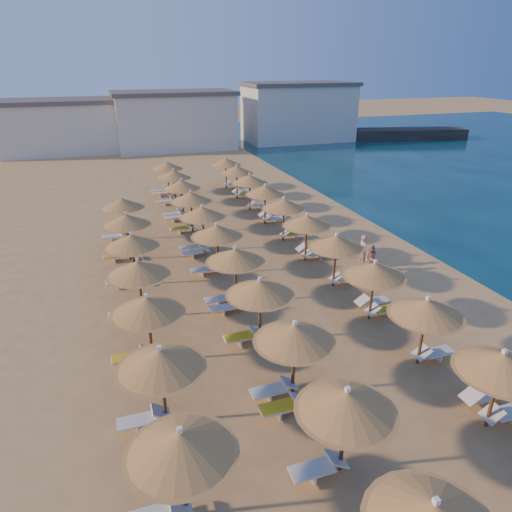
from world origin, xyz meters
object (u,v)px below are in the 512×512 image
object	(u,v)px
parasol_row_west	(225,243)
beachgoer_b	(371,259)
parasol_row_east	(321,231)
beachgoer_a	(362,251)
jetty	(365,134)

from	to	relation	value
parasol_row_west	beachgoer_b	world-z (taller)	parasol_row_west
parasol_row_west	beachgoer_b	xyz separation A→B (m)	(8.03, -0.88, -1.62)
parasol_row_east	parasol_row_west	xyz separation A→B (m)	(-5.29, 0.00, 0.00)
parasol_row_east	beachgoer_a	xyz separation A→B (m)	(2.64, -0.10, -1.45)
parasol_row_east	beachgoer_a	world-z (taller)	parasol_row_east
parasol_row_east	parasol_row_west	size ratio (longest dim) A/B	1.00
parasol_row_east	beachgoer_b	size ratio (longest dim) A/B	25.79
jetty	beachgoer_b	bearing A→B (deg)	-107.69
parasol_row_east	beachgoer_a	size ratio (longest dim) A/B	21.42
beachgoer_b	parasol_row_east	bearing A→B (deg)	-130.23
jetty	parasol_row_west	xyz separation A→B (m)	(-32.43, -39.89, 1.67)
parasol_row_west	jetty	bearing A→B (deg)	50.88
parasol_row_east	parasol_row_west	bearing A→B (deg)	180.00
jetty	parasol_row_west	size ratio (longest dim) A/B	0.73
jetty	parasol_row_west	bearing A→B (deg)	-115.90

